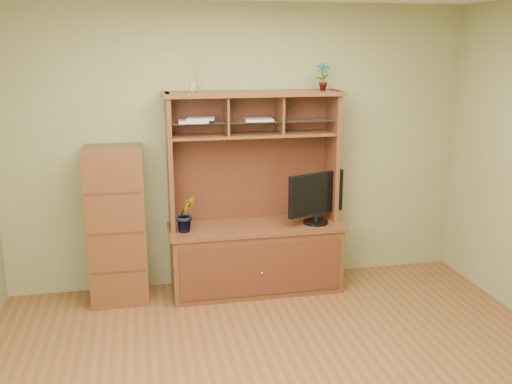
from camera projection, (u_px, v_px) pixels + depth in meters
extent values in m
cube|color=olive|center=(240.00, 147.00, 5.51)|extent=(4.50, 0.02, 2.70)
cube|color=olive|center=(479.00, 373.00, 1.70)|extent=(4.50, 0.02, 2.70)
cube|color=#4C2715|center=(256.00, 259.00, 5.50)|extent=(1.60, 0.55, 0.62)
cube|color=#3C1D10|center=(262.00, 270.00, 5.23)|extent=(1.50, 0.01, 0.50)
sphere|color=silver|center=(262.00, 273.00, 5.23)|extent=(0.02, 0.02, 0.02)
cube|color=#4C2715|center=(255.00, 227.00, 5.42)|extent=(1.64, 0.59, 0.03)
cube|color=#4C2715|center=(170.00, 162.00, 5.20)|extent=(0.04, 0.35, 1.25)
cube|color=#4C2715|center=(332.00, 156.00, 5.51)|extent=(0.04, 0.35, 1.25)
cube|color=#3C1D10|center=(250.00, 155.00, 5.51)|extent=(1.52, 0.02, 1.25)
cube|color=#4C2715|center=(253.00, 94.00, 5.21)|extent=(1.66, 0.40, 0.04)
cube|color=#4C2715|center=(253.00, 135.00, 5.30)|extent=(1.52, 0.32, 0.02)
cube|color=#4C2715|center=(226.00, 115.00, 5.20)|extent=(0.02, 0.31, 0.35)
cube|color=#4C2715|center=(280.00, 114.00, 5.30)|extent=(0.02, 0.31, 0.35)
cube|color=silver|center=(253.00, 121.00, 5.26)|extent=(1.50, 0.27, 0.01)
cylinder|color=black|center=(316.00, 222.00, 5.47)|extent=(0.24, 0.24, 0.02)
cylinder|color=black|center=(316.00, 217.00, 5.46)|extent=(0.05, 0.05, 0.08)
cube|color=black|center=(316.00, 194.00, 5.40)|extent=(0.60, 0.27, 0.40)
imported|color=#275E20|center=(186.00, 214.00, 5.19)|extent=(0.21, 0.19, 0.33)
imported|color=#3B6021|center=(323.00, 76.00, 5.30)|extent=(0.15, 0.11, 0.26)
cylinder|color=silver|center=(192.00, 87.00, 5.08)|extent=(0.05, 0.05, 0.09)
cylinder|color=#95754A|center=(192.00, 72.00, 5.05)|extent=(0.03, 0.03, 0.17)
cube|color=silver|center=(193.00, 121.00, 5.15)|extent=(0.27, 0.21, 0.02)
cube|color=silver|center=(201.00, 119.00, 5.16)|extent=(0.27, 0.23, 0.02)
cube|color=silver|center=(259.00, 119.00, 5.27)|extent=(0.27, 0.22, 0.02)
cube|color=#4C2715|center=(117.00, 225.00, 5.19)|extent=(0.51, 0.46, 1.44)
cube|color=#3C1D10|center=(118.00, 272.00, 5.05)|extent=(0.47, 0.01, 0.02)
cube|color=#3C1D10|center=(116.00, 233.00, 4.96)|extent=(0.47, 0.01, 0.01)
cube|color=#3C1D10|center=(113.00, 193.00, 4.88)|extent=(0.47, 0.01, 0.02)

